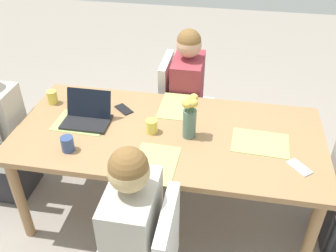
# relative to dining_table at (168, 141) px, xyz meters

# --- Properties ---
(ground_plane) EXTENTS (10.00, 10.00, 0.00)m
(ground_plane) POSITION_rel_dining_table_xyz_m (0.00, 0.00, -0.67)
(ground_plane) COLOR gray
(dining_table) EXTENTS (2.06, 0.98, 0.75)m
(dining_table) POSITION_rel_dining_table_xyz_m (0.00, 0.00, 0.00)
(dining_table) COLOR #9E754C
(dining_table) RESTS_ON ground_plane
(chair_near_left_near) EXTENTS (0.44, 0.44, 0.90)m
(chair_near_left_near) POSITION_rel_dining_table_xyz_m (0.04, -0.79, -0.17)
(chair_near_left_near) COLOR silver
(chair_near_left_near) RESTS_ON ground_plane
(person_near_left_near) EXTENTS (0.36, 0.40, 1.19)m
(person_near_left_near) POSITION_rel_dining_table_xyz_m (-0.03, -0.73, -0.15)
(person_near_left_near) COLOR #2D2D33
(person_near_left_near) RESTS_ON ground_plane
(person_far_left_far) EXTENTS (0.36, 0.40, 1.19)m
(person_far_left_far) POSITION_rel_dining_table_xyz_m (0.04, 0.77, -0.15)
(person_far_left_far) COLOR #2D2D33
(person_far_left_far) RESTS_ON ground_plane
(flower_vase) EXTENTS (0.10, 0.10, 0.31)m
(flower_vase) POSITION_rel_dining_table_xyz_m (-0.14, 0.02, 0.24)
(flower_vase) COLOR #4C6B60
(flower_vase) RESTS_ON dining_table
(placemat_near_left_near) EXTENTS (0.26, 0.36, 0.00)m
(placemat_near_left_near) POSITION_rel_dining_table_xyz_m (-0.01, -0.33, 0.08)
(placemat_near_left_near) COLOR #9EBC66
(placemat_near_left_near) RESTS_ON dining_table
(placemat_head_left_left_mid) EXTENTS (0.37, 0.28, 0.00)m
(placemat_head_left_left_mid) POSITION_rel_dining_table_xyz_m (-0.61, 0.01, 0.08)
(placemat_head_left_left_mid) COLOR #9EBC66
(placemat_head_left_left_mid) RESTS_ON dining_table
(placemat_far_left_far) EXTENTS (0.27, 0.37, 0.00)m
(placemat_far_left_far) POSITION_rel_dining_table_xyz_m (0.02, 0.33, 0.08)
(placemat_far_left_far) COLOR #9EBC66
(placemat_far_left_far) RESTS_ON dining_table
(placemat_head_right_right_near) EXTENTS (0.37, 0.27, 0.00)m
(placemat_head_right_right_near) POSITION_rel_dining_table_xyz_m (0.61, -0.00, 0.08)
(placemat_head_right_right_near) COLOR #9EBC66
(placemat_head_right_right_near) RESTS_ON dining_table
(laptop_head_right_right_near) EXTENTS (0.32, 0.22, 0.21)m
(laptop_head_right_right_near) POSITION_rel_dining_table_xyz_m (0.57, -0.03, 0.12)
(laptop_head_right_right_near) COLOR black
(laptop_head_right_right_near) RESTS_ON dining_table
(coffee_mug_near_left) EXTENTS (0.08, 0.08, 0.10)m
(coffee_mug_near_left) POSITION_rel_dining_table_xyz_m (0.58, 0.30, 0.12)
(coffee_mug_near_left) COLOR #33477A
(coffee_mug_near_left) RESTS_ON dining_table
(coffee_mug_near_right) EXTENTS (0.08, 0.08, 0.09)m
(coffee_mug_near_right) POSITION_rel_dining_table_xyz_m (0.11, 0.02, 0.12)
(coffee_mug_near_right) COLOR #DBC64C
(coffee_mug_near_right) RESTS_ON dining_table
(coffee_mug_centre_left) EXTENTS (0.08, 0.08, 0.08)m
(coffee_mug_centre_left) POSITION_rel_dining_table_xyz_m (0.77, -0.25, 0.12)
(coffee_mug_centre_left) COLOR #47704C
(coffee_mug_centre_left) RESTS_ON dining_table
(coffee_mug_centre_right) EXTENTS (0.07, 0.07, 0.10)m
(coffee_mug_centre_right) POSITION_rel_dining_table_xyz_m (0.91, -0.21, 0.13)
(coffee_mug_centre_right) COLOR #DBC64C
(coffee_mug_centre_right) RESTS_ON dining_table
(phone_black) EXTENTS (0.16, 0.15, 0.01)m
(phone_black) POSITION_rel_dining_table_xyz_m (0.37, -0.21, 0.08)
(phone_black) COLOR black
(phone_black) RESTS_ON dining_table
(phone_silver) EXTENTS (0.15, 0.16, 0.01)m
(phone_silver) POSITION_rel_dining_table_xyz_m (-0.83, 0.21, 0.08)
(phone_silver) COLOR silver
(phone_silver) RESTS_ON dining_table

